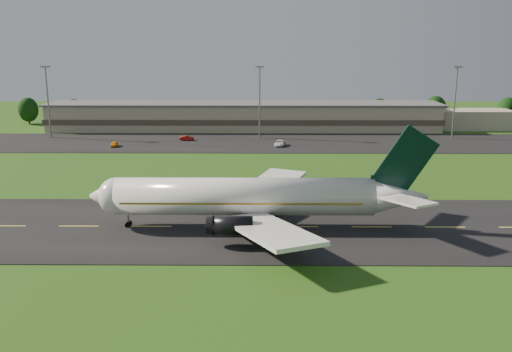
{
  "coord_description": "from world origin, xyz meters",
  "views": [
    {
      "loc": [
        5.37,
        -81.3,
        27.35
      ],
      "look_at": [
        4.6,
        8.0,
        6.0
      ],
      "focal_mm": 40.0,
      "sensor_mm": 36.0,
      "label": 1
    }
  ],
  "objects_px": {
    "light_mast_west": "(47,93)",
    "service_vehicle_c": "(280,143)",
    "service_vehicle_b": "(187,138)",
    "terminal": "(264,117)",
    "service_vehicle_a": "(114,144)",
    "light_mast_centre": "(260,93)",
    "service_vehicle_d": "(420,140)",
    "light_mast_east": "(455,93)",
    "airliner": "(251,197)"
  },
  "relations": [
    {
      "from": "terminal",
      "to": "light_mast_east",
      "type": "bearing_deg",
      "value": -16.8
    },
    {
      "from": "light_mast_centre",
      "to": "light_mast_east",
      "type": "bearing_deg",
      "value": 0.0
    },
    {
      "from": "light_mast_centre",
      "to": "service_vehicle_a",
      "type": "xyz_separation_m",
      "value": [
        -38.09,
        -14.39,
        -11.96
      ]
    },
    {
      "from": "service_vehicle_a",
      "to": "terminal",
      "type": "bearing_deg",
      "value": 31.01
    },
    {
      "from": "airliner",
      "to": "service_vehicle_d",
      "type": "distance_m",
      "value": 84.63
    },
    {
      "from": "terminal",
      "to": "light_mast_west",
      "type": "relative_size",
      "value": 7.13
    },
    {
      "from": "airliner",
      "to": "service_vehicle_a",
      "type": "bearing_deg",
      "value": 119.46
    },
    {
      "from": "service_vehicle_c",
      "to": "terminal",
      "type": "bearing_deg",
      "value": 108.12
    },
    {
      "from": "service_vehicle_a",
      "to": "service_vehicle_d",
      "type": "height_order",
      "value": "service_vehicle_d"
    },
    {
      "from": "airliner",
      "to": "service_vehicle_c",
      "type": "xyz_separation_m",
      "value": [
        6.53,
        66.98,
        -3.82
      ]
    },
    {
      "from": "service_vehicle_a",
      "to": "service_vehicle_d",
      "type": "relative_size",
      "value": 0.79
    },
    {
      "from": "terminal",
      "to": "service_vehicle_d",
      "type": "relative_size",
      "value": 29.16
    },
    {
      "from": "light_mast_west",
      "to": "service_vehicle_c",
      "type": "bearing_deg",
      "value": -11.26
    },
    {
      "from": "light_mast_west",
      "to": "service_vehicle_c",
      "type": "xyz_separation_m",
      "value": [
        65.4,
        -13.02,
        -11.9
      ]
    },
    {
      "from": "light_mast_centre",
      "to": "service_vehicle_d",
      "type": "height_order",
      "value": "light_mast_centre"
    },
    {
      "from": "light_mast_centre",
      "to": "service_vehicle_b",
      "type": "xyz_separation_m",
      "value": [
        -20.26,
        -4.81,
        -11.99
      ]
    },
    {
      "from": "light_mast_west",
      "to": "service_vehicle_d",
      "type": "xyz_separation_m",
      "value": [
        103.53,
        -8.22,
        -11.92
      ]
    },
    {
      "from": "airliner",
      "to": "service_vehicle_c",
      "type": "height_order",
      "value": "airliner"
    },
    {
      "from": "light_mast_centre",
      "to": "service_vehicle_d",
      "type": "xyz_separation_m",
      "value": [
        43.53,
        -8.22,
        -11.92
      ]
    },
    {
      "from": "service_vehicle_b",
      "to": "service_vehicle_c",
      "type": "bearing_deg",
      "value": -105.25
    },
    {
      "from": "light_mast_east",
      "to": "service_vehicle_c",
      "type": "height_order",
      "value": "light_mast_east"
    },
    {
      "from": "light_mast_centre",
      "to": "service_vehicle_c",
      "type": "height_order",
      "value": "light_mast_centre"
    },
    {
      "from": "light_mast_east",
      "to": "service_vehicle_c",
      "type": "bearing_deg",
      "value": -165.29
    },
    {
      "from": "light_mast_east",
      "to": "service_vehicle_d",
      "type": "xyz_separation_m",
      "value": [
        -11.47,
        -8.22,
        -11.92
      ]
    },
    {
      "from": "airliner",
      "to": "service_vehicle_c",
      "type": "relative_size",
      "value": 9.64
    },
    {
      "from": "terminal",
      "to": "service_vehicle_a",
      "type": "xyz_separation_m",
      "value": [
        -39.49,
        -30.57,
        -3.22
      ]
    },
    {
      "from": "light_mast_west",
      "to": "light_mast_east",
      "type": "distance_m",
      "value": 115.0
    },
    {
      "from": "service_vehicle_d",
      "to": "service_vehicle_c",
      "type": "bearing_deg",
      "value": 125.24
    },
    {
      "from": "service_vehicle_c",
      "to": "light_mast_centre",
      "type": "bearing_deg",
      "value": 122.85
    },
    {
      "from": "service_vehicle_a",
      "to": "airliner",
      "type": "bearing_deg",
      "value": -67.35
    },
    {
      "from": "light_mast_west",
      "to": "service_vehicle_d",
      "type": "distance_m",
      "value": 104.54
    },
    {
      "from": "light_mast_west",
      "to": "service_vehicle_a",
      "type": "relative_size",
      "value": 5.15
    },
    {
      "from": "service_vehicle_c",
      "to": "service_vehicle_d",
      "type": "relative_size",
      "value": 1.07
    },
    {
      "from": "airliner",
      "to": "light_mast_centre",
      "type": "height_order",
      "value": "light_mast_centre"
    },
    {
      "from": "light_mast_west",
      "to": "light_mast_east",
      "type": "relative_size",
      "value": 1.0
    },
    {
      "from": "terminal",
      "to": "light_mast_west",
      "type": "xyz_separation_m",
      "value": [
        -61.4,
        -16.18,
        8.75
      ]
    },
    {
      "from": "service_vehicle_a",
      "to": "service_vehicle_c",
      "type": "distance_m",
      "value": 43.51
    },
    {
      "from": "light_mast_east",
      "to": "service_vehicle_c",
      "type": "distance_m",
      "value": 52.65
    },
    {
      "from": "terminal",
      "to": "service_vehicle_b",
      "type": "xyz_separation_m",
      "value": [
        -21.66,
        -21.0,
        -3.24
      ]
    },
    {
      "from": "light_mast_centre",
      "to": "service_vehicle_b",
      "type": "relative_size",
      "value": 5.18
    },
    {
      "from": "light_mast_west",
      "to": "light_mast_centre",
      "type": "distance_m",
      "value": 60.0
    },
    {
      "from": "airliner",
      "to": "light_mast_west",
      "type": "relative_size",
      "value": 2.52
    },
    {
      "from": "light_mast_centre",
      "to": "service_vehicle_c",
      "type": "relative_size",
      "value": 3.83
    },
    {
      "from": "light_mast_west",
      "to": "service_vehicle_b",
      "type": "distance_m",
      "value": 41.79
    },
    {
      "from": "service_vehicle_a",
      "to": "service_vehicle_b",
      "type": "height_order",
      "value": "service_vehicle_a"
    },
    {
      "from": "service_vehicle_c",
      "to": "service_vehicle_d",
      "type": "xyz_separation_m",
      "value": [
        38.13,
        4.8,
        -0.02
      ]
    },
    {
      "from": "light_mast_west",
      "to": "light_mast_centre",
      "type": "relative_size",
      "value": 1.0
    },
    {
      "from": "light_mast_east",
      "to": "service_vehicle_d",
      "type": "relative_size",
      "value": 4.09
    },
    {
      "from": "service_vehicle_a",
      "to": "service_vehicle_d",
      "type": "bearing_deg",
      "value": -2.42
    },
    {
      "from": "service_vehicle_a",
      "to": "service_vehicle_c",
      "type": "bearing_deg",
      "value": -4.94
    }
  ]
}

